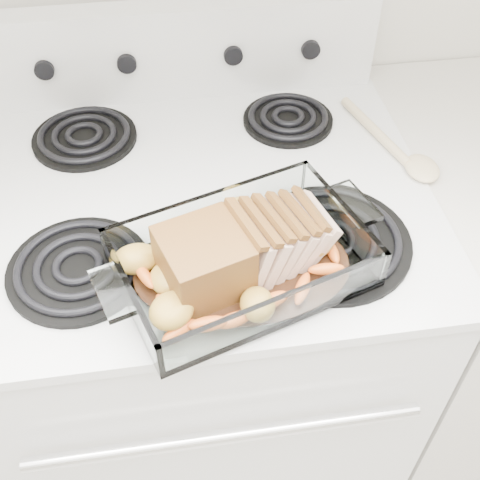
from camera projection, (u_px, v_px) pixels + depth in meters
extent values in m
cube|color=silver|center=(208.00, 344.00, 1.36)|extent=(0.76, 0.65, 0.92)
cylinder|color=silver|center=(226.00, 436.00, 0.92)|extent=(0.61, 0.02, 0.02)
cube|color=silver|center=(197.00, 191.00, 1.02)|extent=(0.78, 0.67, 0.02)
cube|color=silver|center=(179.00, 50.00, 1.15)|extent=(0.76, 0.06, 0.18)
cylinder|color=black|center=(79.00, 269.00, 0.88)|extent=(0.21, 0.21, 0.01)
cylinder|color=black|center=(330.00, 242.00, 0.92)|extent=(0.25, 0.25, 0.01)
cylinder|color=black|center=(85.00, 138.00, 1.10)|extent=(0.19, 0.19, 0.01)
cylinder|color=black|center=(288.00, 120.00, 1.14)|extent=(0.17, 0.17, 0.01)
cylinder|color=black|center=(44.00, 69.00, 1.10)|extent=(0.04, 0.02, 0.04)
cylinder|color=black|center=(127.00, 63.00, 1.12)|extent=(0.04, 0.02, 0.04)
cylinder|color=black|center=(233.00, 55.00, 1.14)|extent=(0.04, 0.02, 0.04)
cylinder|color=black|center=(310.00, 49.00, 1.15)|extent=(0.04, 0.02, 0.04)
cube|color=white|center=(242.00, 271.00, 0.87)|extent=(0.34, 0.22, 0.01)
cube|color=white|center=(255.00, 317.00, 0.77)|extent=(0.34, 0.01, 0.06)
cube|color=white|center=(232.00, 204.00, 0.92)|extent=(0.34, 0.01, 0.06)
cube|color=white|center=(123.00, 269.00, 0.83)|extent=(0.01, 0.22, 0.06)
cube|color=white|center=(356.00, 243.00, 0.86)|extent=(0.01, 0.22, 0.06)
cylinder|color=black|center=(242.00, 268.00, 0.87)|extent=(0.20, 0.20, 0.00)
cube|color=brown|center=(201.00, 252.00, 0.83)|extent=(0.11, 0.11, 0.09)
cube|color=beige|center=(246.00, 249.00, 0.84)|extent=(0.04, 0.11, 0.08)
cube|color=beige|center=(261.00, 248.00, 0.84)|extent=(0.04, 0.10, 0.08)
cube|color=beige|center=(276.00, 247.00, 0.84)|extent=(0.05, 0.10, 0.08)
cube|color=beige|center=(290.00, 246.00, 0.85)|extent=(0.05, 0.10, 0.07)
cube|color=beige|center=(305.00, 245.00, 0.85)|extent=(0.05, 0.10, 0.07)
cube|color=beige|center=(319.00, 244.00, 0.85)|extent=(0.05, 0.10, 0.06)
ellipsoid|color=orange|center=(153.00, 315.00, 0.80)|extent=(0.05, 0.02, 0.02)
ellipsoid|color=orange|center=(324.00, 295.00, 0.82)|extent=(0.05, 0.02, 0.02)
ellipsoid|color=orange|center=(334.00, 245.00, 0.89)|extent=(0.05, 0.02, 0.02)
ellipsoid|color=orange|center=(143.00, 257.00, 0.87)|extent=(0.05, 0.02, 0.02)
ellipsoid|color=gold|center=(141.00, 235.00, 0.89)|extent=(0.06, 0.05, 0.04)
ellipsoid|color=gold|center=(246.00, 219.00, 0.91)|extent=(0.06, 0.05, 0.04)
ellipsoid|color=gold|center=(322.00, 261.00, 0.85)|extent=(0.06, 0.05, 0.04)
cylinder|color=beige|center=(375.00, 130.00, 1.11)|extent=(0.07, 0.21, 0.02)
ellipsoid|color=beige|center=(422.00, 168.00, 1.03)|extent=(0.06, 0.07, 0.02)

